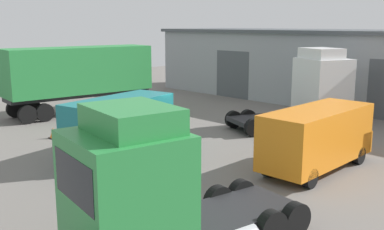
# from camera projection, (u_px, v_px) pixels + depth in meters

# --- Properties ---
(ground_plane) EXTENTS (60.00, 60.00, 0.00)m
(ground_plane) POSITION_uv_depth(u_px,v_px,m) (137.00, 146.00, 21.02)
(ground_plane) COLOR slate
(warehouse_building) EXTENTS (28.48, 8.26, 5.21)m
(warehouse_building) POSITION_uv_depth(u_px,v_px,m) (331.00, 66.00, 32.76)
(warehouse_building) COLOR #93999E
(warehouse_building) RESTS_ON ground_plane
(tractor_unit_white) EXTENTS (4.85, 7.14, 4.32)m
(tractor_unit_white) POSITION_uv_depth(u_px,v_px,m) (315.00, 90.00, 25.12)
(tractor_unit_white) COLOR silver
(tractor_unit_white) RESTS_ON ground_plane
(container_trailer_green) EXTENTS (3.49, 9.42, 4.21)m
(container_trailer_green) POSITION_uv_depth(u_px,v_px,m) (79.00, 72.00, 28.36)
(container_trailer_green) COLOR #28843D
(container_trailer_green) RESTS_ON ground_plane
(tractor_unit_green) EXTENTS (3.44, 6.47, 3.86)m
(tractor_unit_green) POSITION_uv_depth(u_px,v_px,m) (144.00, 192.00, 10.42)
(tractor_unit_green) COLOR #28843D
(tractor_unit_green) RESTS_ON ground_plane
(delivery_van_teal) EXTENTS (2.99, 5.52, 2.50)m
(delivery_van_teal) POSITION_uv_depth(u_px,v_px,m) (117.00, 125.00, 19.31)
(delivery_van_teal) COLOR #197075
(delivery_van_teal) RESTS_ON ground_plane
(delivery_van_orange) EXTENTS (2.10, 5.61, 2.44)m
(delivery_van_orange) POSITION_uv_depth(u_px,v_px,m) (319.00, 136.00, 17.51)
(delivery_van_orange) COLOR orange
(delivery_van_orange) RESTS_ON ground_plane
(traffic_cone) EXTENTS (0.40, 0.40, 0.55)m
(traffic_cone) POSITION_uv_depth(u_px,v_px,m) (53.00, 133.00, 22.47)
(traffic_cone) COLOR black
(traffic_cone) RESTS_ON ground_plane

